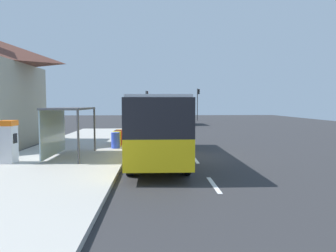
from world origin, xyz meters
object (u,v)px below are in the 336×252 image
object	(u,v)px
recycling_bin_yellow	(117,139)
traffic_light_near_side	(198,100)
sedan_near	(180,117)
recycling_bin_red	(118,138)
traffic_light_far_side	(147,101)
ticket_machine	(8,141)
white_van	(184,115)
bus_shelter	(64,119)
bus	(157,124)
recycling_bin_orange	(119,137)
recycling_bin_blue	(116,140)

from	to	relation	value
recycling_bin_yellow	traffic_light_near_side	size ratio (longest dim) A/B	0.18
sedan_near	recycling_bin_yellow	xyz separation A→B (m)	(-6.50, -29.52, -0.14)
recycling_bin_red	traffic_light_far_side	bearing A→B (deg)	88.05
ticket_machine	recycling_bin_red	size ratio (longest dim) A/B	2.04
white_van	sedan_near	size ratio (longest dim) A/B	1.18
ticket_machine	traffic_light_near_side	bearing A→B (deg)	69.45
traffic_light_far_side	recycling_bin_red	bearing A→B (deg)	-91.95
recycling_bin_yellow	ticket_machine	bearing A→B (deg)	-129.74
traffic_light_near_side	recycling_bin_yellow	bearing A→B (deg)	-106.78
ticket_machine	bus_shelter	bearing A→B (deg)	35.88
white_van	sedan_near	xyz separation A→B (m)	(0.10, 6.75, -0.55)
bus	recycling_bin_yellow	distance (m)	4.42
ticket_machine	traffic_light_far_side	distance (m)	38.57
recycling_bin_orange	traffic_light_far_side	size ratio (longest dim) A/B	0.19
bus	bus_shelter	bearing A→B (deg)	-177.46
white_van	recycling_bin_orange	world-z (taller)	white_van
recycling_bin_blue	recycling_bin_orange	xyz separation A→B (m)	(0.00, 2.10, 0.00)
traffic_light_near_side	recycling_bin_orange	bearing A→B (deg)	-107.49
ticket_machine	recycling_bin_orange	world-z (taller)	ticket_machine
bus	sedan_near	bearing A→B (deg)	83.06
recycling_bin_red	bus_shelter	xyz separation A→B (m)	(-2.21, -4.36, 1.44)
recycling_bin_yellow	recycling_bin_orange	xyz separation A→B (m)	(0.00, 1.40, 0.00)
ticket_machine	bus	bearing A→B (deg)	14.19
bus	sedan_near	distance (m)	33.23
recycling_bin_red	traffic_light_near_side	distance (m)	33.05
traffic_light_far_side	ticket_machine	bearing A→B (deg)	-98.05
recycling_bin_red	bus_shelter	size ratio (longest dim) A/B	0.24
recycling_bin_orange	ticket_machine	bearing A→B (deg)	-123.19
bus	ticket_machine	world-z (taller)	bus
recycling_bin_yellow	white_van	bearing A→B (deg)	74.30
white_van	recycling_bin_yellow	size ratio (longest dim) A/B	5.55
recycling_bin_red	bus_shelter	distance (m)	5.10
recycling_bin_yellow	recycling_bin_orange	world-z (taller)	same
bus_shelter	recycling_bin_orange	bearing A→B (deg)	66.38
recycling_bin_red	white_van	bearing A→B (deg)	73.82
white_van	traffic_light_far_side	xyz separation A→B (m)	(-5.30, 10.20, 2.01)
recycling_bin_yellow	traffic_light_far_side	world-z (taller)	traffic_light_far_side
sedan_near	ticket_machine	xyz separation A→B (m)	(-10.80, -34.68, 0.38)
bus_shelter	recycling_bin_blue	bearing A→B (deg)	53.22
ticket_machine	recycling_bin_red	world-z (taller)	ticket_machine
bus	recycling_bin_orange	xyz separation A→B (m)	(-2.49, 4.85, -1.19)
sedan_near	traffic_light_far_side	xyz separation A→B (m)	(-5.40, 3.44, 2.56)
recycling_bin_yellow	traffic_light_far_side	bearing A→B (deg)	88.09
sedan_near	recycling_bin_yellow	size ratio (longest dim) A/B	4.69
sedan_near	recycling_bin_red	distance (m)	29.54
ticket_machine	traffic_light_far_side	xyz separation A→B (m)	(5.39, 38.13, 2.18)
recycling_bin_red	traffic_light_near_side	size ratio (longest dim) A/B	0.18
recycling_bin_yellow	recycling_bin_blue	bearing A→B (deg)	-90.00
bus	ticket_machine	bearing A→B (deg)	-165.81
recycling_bin_red	recycling_bin_blue	bearing A→B (deg)	-90.00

